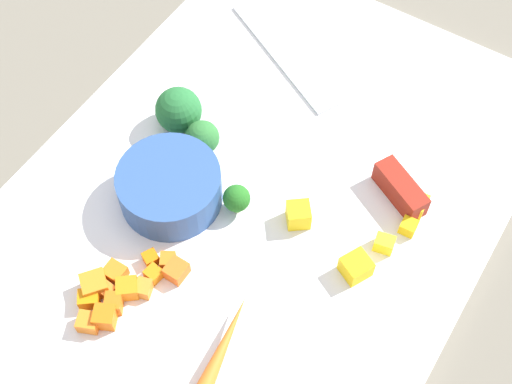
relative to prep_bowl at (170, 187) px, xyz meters
The scene contains 25 objects.
ground_plane 0.08m from the prep_bowl, 57.64° to the right, with size 4.00×4.00×0.00m, color #6F695C.
cutting_board 0.08m from the prep_bowl, 57.64° to the right, with size 0.56×0.40×0.01m, color white.
prep_bowl is the anchor object (origin of this frame).
chef_knife 0.18m from the prep_bowl, 38.02° to the right, with size 0.16×0.28×0.02m.
carrot_dice_0 0.08m from the prep_bowl, 154.50° to the right, with size 0.01×0.01×0.01m, color orange.
carrot_dice_1 0.09m from the prep_bowl, behind, with size 0.02×0.02×0.01m, color orange.
carrot_dice_2 0.09m from the prep_bowl, 157.94° to the right, with size 0.01×0.01×0.01m, color orange.
carrot_dice_3 0.11m from the prep_bowl, 168.25° to the right, with size 0.01×0.02×0.01m, color orange.
carrot_dice_4 0.11m from the prep_bowl, behind, with size 0.02×0.02×0.02m, color orange.
carrot_dice_5 0.08m from the prep_bowl, 140.45° to the right, with size 0.02×0.02×0.01m, color orange.
carrot_dice_6 0.07m from the prep_bowl, 159.26° to the right, with size 0.01×0.01×0.01m, color orange.
carrot_dice_7 0.10m from the prep_bowl, behind, with size 0.01×0.01×0.01m, color orange.
carrot_dice_8 0.13m from the prep_bowl, behind, with size 0.02×0.01×0.01m, color orange.
carrot_dice_9 0.10m from the prep_bowl, 165.59° to the right, with size 0.02×0.02×0.01m, color orange.
carrot_dice_10 0.07m from the prep_bowl, 146.01° to the right, with size 0.01×0.01×0.01m, color orange.
carrot_dice_11 0.13m from the prep_bowl, 168.64° to the right, with size 0.02×0.02×0.02m, color orange.
carrot_dice_12 0.12m from the prep_bowl, behind, with size 0.01×0.02×0.01m, color orange.
pepper_dice_0 0.21m from the prep_bowl, 66.53° to the right, with size 0.01×0.01×0.01m, color yellow.
pepper_dice_1 0.17m from the prep_bowl, 82.21° to the right, with size 0.02×0.02×0.02m, color yellow.
pepper_dice_2 0.22m from the prep_bowl, 60.23° to the right, with size 0.02×0.02×0.01m, color yellow.
pepper_dice_3 0.19m from the prep_bowl, 72.65° to the right, with size 0.02×0.01×0.01m, color yellow.
pepper_dice_4 0.12m from the prep_bowl, 68.23° to the right, with size 0.02×0.02×0.02m, color yellow.
broccoli_floret_0 0.06m from the prep_bowl, ahead, with size 0.03×0.03×0.03m.
broccoli_floret_1 0.06m from the prep_bowl, 68.80° to the right, with size 0.02×0.02×0.03m.
broccoli_floret_2 0.08m from the prep_bowl, 30.48° to the left, with size 0.04×0.04×0.04m.
Camera 1 is at (-0.27, -0.18, 0.55)m, focal length 49.35 mm.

